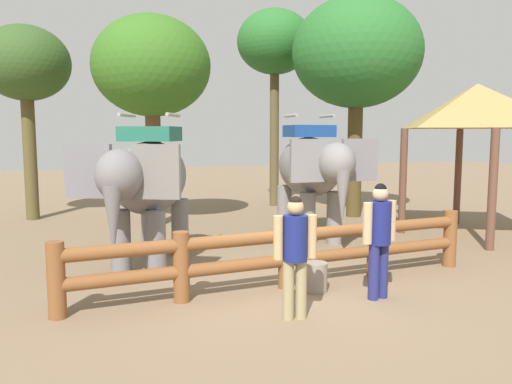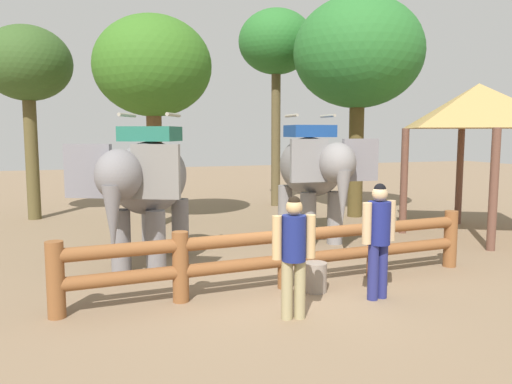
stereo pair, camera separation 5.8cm
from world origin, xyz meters
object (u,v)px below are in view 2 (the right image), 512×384
(elephant_center, at_px, (313,170))
(tree_deep_back, at_px, (358,54))
(tree_far_right, at_px, (276,45))
(tourist_man_in_blue, at_px, (379,233))
(tourist_woman_in_black, at_px, (294,248))
(elephant_near_left, at_px, (148,182))
(feed_bucket, at_px, (315,277))
(tree_back_center, at_px, (153,68))
(thatched_shelter, at_px, (478,108))
(tree_far_left, at_px, (27,67))
(log_fence, at_px, (285,251))

(elephant_center, distance_m, tree_deep_back, 4.83)
(tree_far_right, bearing_deg, tourist_man_in_blue, -102.42)
(tourist_woman_in_black, relative_size, tourist_man_in_blue, 0.95)
(elephant_near_left, bearing_deg, tourist_man_in_blue, -44.71)
(elephant_center, distance_m, feed_bucket, 4.22)
(elephant_center, height_order, tree_back_center, tree_back_center)
(tourist_woman_in_black, xyz_separation_m, thatched_shelter, (6.35, 3.74, 2.11))
(tourist_woman_in_black, height_order, tree_back_center, tree_back_center)
(tourist_man_in_blue, distance_m, tree_far_left, 11.41)
(tree_deep_back, bearing_deg, elephant_center, -135.55)
(log_fence, bearing_deg, thatched_shelter, 22.37)
(tree_back_center, xyz_separation_m, tree_deep_back, (5.84, -0.46, 0.59))
(log_fence, height_order, tourist_woman_in_black, tourist_woman_in_black)
(tourist_man_in_blue, xyz_separation_m, feed_bucket, (-0.73, 0.61, -0.78))
(tree_far_right, relative_size, tree_deep_back, 1.03)
(tourist_man_in_blue, distance_m, tree_far_right, 10.91)
(elephant_center, relative_size, tourist_woman_in_black, 2.05)
(elephant_near_left, height_order, tree_deep_back, tree_deep_back)
(elephant_near_left, distance_m, tree_far_right, 9.33)
(tourist_woman_in_black, relative_size, tree_deep_back, 0.26)
(tree_far_right, bearing_deg, tree_deep_back, -64.39)
(elephant_center, xyz_separation_m, feed_bucket, (-1.65, -3.62, -1.41))
(tourist_woman_in_black, height_order, thatched_shelter, thatched_shelter)
(log_fence, height_order, tree_far_right, tree_far_right)
(elephant_near_left, xyz_separation_m, tree_far_left, (-2.48, 6.46, 2.74))
(tree_back_center, relative_size, feed_bucket, 11.93)
(log_fence, xyz_separation_m, elephant_center, (2.03, 3.29, 1.03))
(tourist_woman_in_black, xyz_separation_m, tourist_man_in_blue, (1.52, 0.35, 0.05))
(feed_bucket, bearing_deg, tourist_woman_in_black, -129.21)
(log_fence, distance_m, feed_bucket, 0.62)
(tree_back_center, bearing_deg, tourist_woman_in_black, -84.31)
(tree_deep_back, bearing_deg, thatched_shelter, -69.52)
(elephant_near_left, relative_size, tourist_woman_in_black, 2.01)
(elephant_center, xyz_separation_m, tree_back_center, (-3.20, 3.05, 2.54))
(elephant_near_left, xyz_separation_m, tree_back_center, (0.72, 4.30, 2.58))
(tree_back_center, bearing_deg, thatched_shelter, -28.65)
(tourist_man_in_blue, xyz_separation_m, tree_deep_back, (3.55, 6.81, 3.75))
(elephant_center, distance_m, tourist_man_in_blue, 4.38)
(elephant_center, bearing_deg, feed_bucket, -114.57)
(thatched_shelter, relative_size, tree_far_right, 0.59)
(log_fence, distance_m, tourist_woman_in_black, 1.41)
(feed_bucket, bearing_deg, elephant_near_left, 133.88)
(tree_far_left, distance_m, tree_far_right, 7.71)
(thatched_shelter, xyz_separation_m, tree_far_right, (-2.68, 6.36, 2.34))
(thatched_shelter, bearing_deg, tourist_man_in_blue, -144.94)
(elephant_center, bearing_deg, tree_back_center, 136.44)
(tourist_woman_in_black, distance_m, tourist_man_in_blue, 1.56)
(tourist_woman_in_black, relative_size, tree_back_center, 0.30)
(elephant_center, bearing_deg, tree_far_left, 140.92)
(elephant_center, xyz_separation_m, tourist_man_in_blue, (-0.92, -4.23, -0.63))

